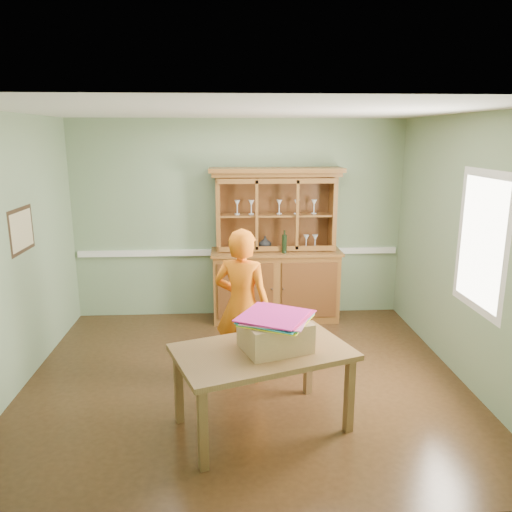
{
  "coord_description": "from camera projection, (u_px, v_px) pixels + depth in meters",
  "views": [
    {
      "loc": [
        -0.16,
        -4.77,
        2.49
      ],
      "look_at": [
        0.14,
        0.4,
        1.22
      ],
      "focal_mm": 35.0,
      "sensor_mm": 36.0,
      "label": 1
    }
  ],
  "objects": [
    {
      "name": "window_panel",
      "position": [
        481.0,
        242.0,
        4.7
      ],
      "size": [
        0.03,
        0.96,
        1.36
      ],
      "color": "white",
      "rests_on": "wall_right"
    },
    {
      "name": "wall_left",
      "position": [
        10.0,
        257.0,
        4.78
      ],
      "size": [
        0.0,
        4.0,
        4.0
      ],
      "primitive_type": "plane",
      "rotation": [
        1.57,
        0.0,
        1.57
      ],
      "color": "gray",
      "rests_on": "floor"
    },
    {
      "name": "wall_right",
      "position": [
        467.0,
        250.0,
        5.03
      ],
      "size": [
        0.0,
        4.0,
        4.0
      ],
      "primitive_type": "plane",
      "rotation": [
        1.57,
        0.0,
        -1.57
      ],
      "color": "gray",
      "rests_on": "floor"
    },
    {
      "name": "cardboard_box",
      "position": [
        275.0,
        335.0,
        4.19
      ],
      "size": [
        0.65,
        0.58,
        0.25
      ],
      "primitive_type": "cube",
      "rotation": [
        0.0,
        0.0,
        0.33
      ],
      "color": "tan",
      "rests_on": "dining_table"
    },
    {
      "name": "floor",
      "position": [
        245.0,
        379.0,
        5.22
      ],
      "size": [
        4.5,
        4.5,
        0.0
      ],
      "primitive_type": "plane",
      "color": "#472C17",
      "rests_on": "ground"
    },
    {
      "name": "wall_back",
      "position": [
        239.0,
        220.0,
        6.84
      ],
      "size": [
        4.5,
        0.0,
        4.5
      ],
      "primitive_type": "plane",
      "rotation": [
        1.57,
        0.0,
        0.0
      ],
      "color": "gray",
      "rests_on": "floor"
    },
    {
      "name": "chair_rail",
      "position": [
        239.0,
        252.0,
        6.93
      ],
      "size": [
        4.41,
        0.05,
        0.08
      ],
      "primitive_type": "cube",
      "color": "white",
      "rests_on": "wall_back"
    },
    {
      "name": "dining_table",
      "position": [
        263.0,
        359.0,
        4.22
      ],
      "size": [
        1.66,
        1.31,
        0.72
      ],
      "rotation": [
        0.0,
        0.0,
        0.35
      ],
      "color": "brown",
      "rests_on": "floor"
    },
    {
      "name": "person",
      "position": [
        242.0,
        306.0,
        5.06
      ],
      "size": [
        0.68,
        0.55,
        1.6
      ],
      "primitive_type": "imported",
      "rotation": [
        0.0,
        0.0,
        2.81
      ],
      "color": "orange",
      "rests_on": "floor"
    },
    {
      "name": "wall_front",
      "position": [
        255.0,
        331.0,
        2.96
      ],
      "size": [
        4.5,
        0.0,
        4.5
      ],
      "primitive_type": "plane",
      "rotation": [
        -1.57,
        0.0,
        0.0
      ],
      "color": "gray",
      "rests_on": "floor"
    },
    {
      "name": "ceiling",
      "position": [
        243.0,
        111.0,
        4.59
      ],
      "size": [
        4.5,
        4.5,
        0.0
      ],
      "primitive_type": "plane",
      "rotation": [
        3.14,
        0.0,
        0.0
      ],
      "color": "white",
      "rests_on": "wall_back"
    },
    {
      "name": "kite_stack",
      "position": [
        276.0,
        317.0,
        4.16
      ],
      "size": [
        0.68,
        0.68,
        0.05
      ],
      "rotation": [
        0.0,
        0.0,
        1.12
      ],
      "color": "yellow",
      "rests_on": "cardboard_box"
    },
    {
      "name": "framed_map",
      "position": [
        22.0,
        230.0,
        5.02
      ],
      "size": [
        0.03,
        0.6,
        0.46
      ],
      "color": "#352315",
      "rests_on": "wall_left"
    },
    {
      "name": "china_hutch",
      "position": [
        275.0,
        267.0,
        6.79
      ],
      "size": [
        1.76,
        0.58,
        2.07
      ],
      "color": "brown",
      "rests_on": "floor"
    }
  ]
}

